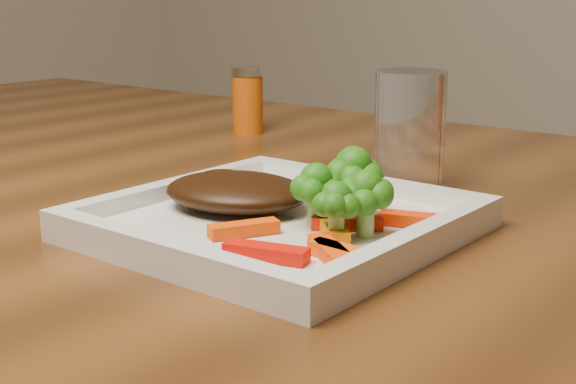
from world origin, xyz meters
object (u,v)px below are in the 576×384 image
Objects in this scene: steak at (237,192)px; drinking_glass at (409,133)px; spice_shaker at (248,100)px; plate at (279,226)px.

steak is 1.07× the size of drinking_glass.
spice_shaker reaches higher than steak.
plate is 2.25× the size of drinking_glass.
drinking_glass reaches higher than spice_shaker.
spice_shaker is at bearing 156.44° from drinking_glass.
plate is 0.19m from drinking_glass.
steak is 0.19m from drinking_glass.
steak is at bearing -109.27° from drinking_glass.
plate is 2.93× the size of spice_shaker.
spice_shaker is at bearing 130.23° from steak.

